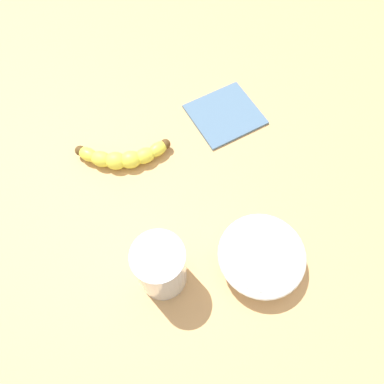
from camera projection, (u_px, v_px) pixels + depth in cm
name	position (u px, v px, depth cm)	size (l,w,h in cm)	color
wooden_tabletop	(176.00, 211.00, 68.89)	(120.00, 120.00, 3.00)	tan
banana	(123.00, 157.00, 70.53)	(6.97, 18.83, 3.49)	#E3E143
smoothie_glass	(161.00, 267.00, 56.37)	(8.04, 8.04, 12.66)	silver
ceramic_bowl	(261.00, 257.00, 60.52)	(14.64, 14.64, 4.63)	white
folded_napkin	(225.00, 114.00, 76.90)	(12.89, 13.81, 0.60)	slate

